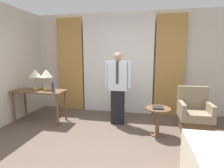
{
  "coord_description": "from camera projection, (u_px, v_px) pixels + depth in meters",
  "views": [
    {
      "loc": [
        0.76,
        -2.17,
        1.56
      ],
      "look_at": [
        0.05,
        1.5,
        0.95
      ],
      "focal_mm": 28.0,
      "sensor_mm": 36.0,
      "label": 1
    }
  ],
  "objects": [
    {
      "name": "table_lamp_left",
      "position": [
        35.0,
        74.0,
        4.14
      ],
      "size": [
        0.29,
        0.29,
        0.49
      ],
      "color": "tan",
      "rests_on": "desk"
    },
    {
      "name": "bottle_near_edge",
      "position": [
        53.0,
        88.0,
        3.84
      ],
      "size": [
        0.06,
        0.06,
        0.25
      ],
      "color": "#2D3851",
      "rests_on": "desk"
    },
    {
      "name": "armchair",
      "position": [
        194.0,
        115.0,
        3.6
      ],
      "size": [
        0.61,
        0.6,
        0.91
      ],
      "color": "brown",
      "rests_on": "ground_plane"
    },
    {
      "name": "curtain_drape_left",
      "position": [
        71.0,
        65.0,
        4.98
      ],
      "size": [
        0.73,
        0.06,
        2.58
      ],
      "color": "#B28442",
      "rests_on": "ground_plane"
    },
    {
      "name": "curtain_sheer_center",
      "position": [
        117.0,
        66.0,
        4.72
      ],
      "size": [
        1.9,
        0.06,
        2.58
      ],
      "color": "white",
      "rests_on": "ground_plane"
    },
    {
      "name": "table_lamp_right",
      "position": [
        46.0,
        74.0,
        4.09
      ],
      "size": [
        0.29,
        0.29,
        0.49
      ],
      "color": "tan",
      "rests_on": "desk"
    },
    {
      "name": "wall_back",
      "position": [
        118.0,
        63.0,
        4.84
      ],
      "size": [
        10.0,
        0.06,
        2.7
      ],
      "color": "beige",
      "rests_on": "ground_plane"
    },
    {
      "name": "side_table",
      "position": [
        158.0,
        117.0,
        3.41
      ],
      "size": [
        0.48,
        0.48,
        0.56
      ],
      "color": "brown",
      "rests_on": "ground_plane"
    },
    {
      "name": "curtain_drape_right",
      "position": [
        170.0,
        66.0,
        4.47
      ],
      "size": [
        0.73,
        0.06,
        2.58
      ],
      "color": "#B28442",
      "rests_on": "ground_plane"
    },
    {
      "name": "person",
      "position": [
        118.0,
        86.0,
        3.92
      ],
      "size": [
        0.6,
        0.2,
        1.63
      ],
      "color": "black",
      "rests_on": "ground_plane"
    },
    {
      "name": "ground_plane",
      "position": [
        89.0,
        166.0,
        2.5
      ],
      "size": [
        16.0,
        16.0,
        0.0
      ],
      "primitive_type": "plane",
      "color": "brown"
    },
    {
      "name": "book",
      "position": [
        158.0,
        108.0,
        3.35
      ],
      "size": [
        0.2,
        0.21,
        0.03
      ],
      "color": "black",
      "rests_on": "side_table"
    },
    {
      "name": "desk",
      "position": [
        40.0,
        95.0,
        4.1
      ],
      "size": [
        1.22,
        0.52,
        0.76
      ],
      "color": "brown",
      "rests_on": "ground_plane"
    }
  ]
}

